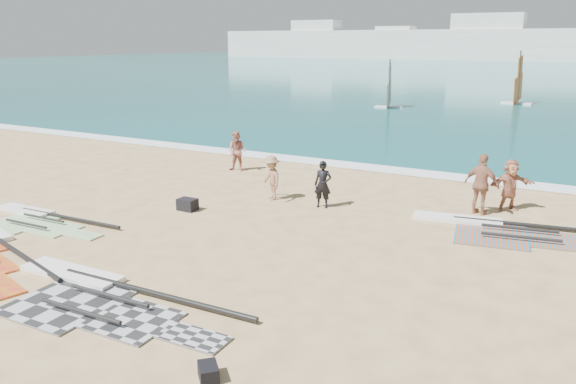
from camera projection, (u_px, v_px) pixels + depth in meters
The scene contains 16 objects.
ground at pixel (203, 271), 13.34m from camera, with size 300.00×300.00×0.00m, color tan.
sea at pixel (563, 65), 125.04m from camera, with size 300.00×240.00×0.06m, color #0B4651.
surf_line at pixel (380, 169), 23.75m from camera, with size 300.00×1.20×0.04m, color white.
far_town at pixel (503, 43), 146.39m from camera, with size 160.00×8.00×12.00m.
rig_grey at pixel (95, 294), 12.00m from camera, with size 6.34×2.50×0.20m.
rig_green at pixel (36, 219), 17.03m from camera, with size 4.99×1.98×0.19m.
rig_orange at pixel (501, 229), 16.09m from camera, with size 6.22×2.88×0.20m.
gear_bag_near at pixel (187, 204), 18.02m from camera, with size 0.59×0.43×0.38m, color black.
gear_bag_far at pixel (208, 372), 9.03m from camera, with size 0.43×0.30×0.26m, color black.
person_wetsuit at pixel (323, 184), 18.18m from camera, with size 0.56×0.37×1.54m, color black.
beachgoer_left at pixel (237, 151), 23.29m from camera, with size 0.80×0.63×1.66m, color #B36F61.
beachgoer_mid at pixel (271, 178), 19.07m from camera, with size 0.99×0.57×1.53m, color #956F50.
beachgoer_back at pixel (482, 184), 17.42m from camera, with size 1.13×0.47×1.92m, color #A26B4D.
beachgoer_right at pixel (510, 185), 17.90m from camera, with size 1.54×0.49×1.66m, color #BA7455.
windsurfer_left at pixel (389, 93), 44.83m from camera, with size 2.23×2.59×3.92m.
windsurfer_centre at pixel (518, 89), 47.37m from camera, with size 2.53×3.03×4.53m.
Camera 1 is at (7.73, -9.89, 5.30)m, focal length 35.00 mm.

